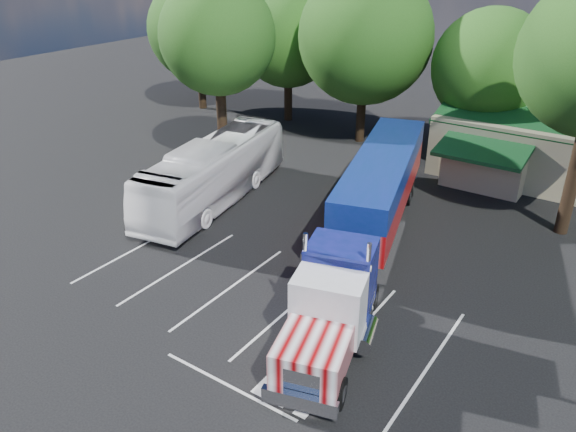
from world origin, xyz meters
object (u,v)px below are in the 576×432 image
Objects in this scene: semi_truck at (371,207)px; silver_sedan at (533,178)px; woman at (314,302)px; bicycle at (340,230)px; tour_bus at (214,171)px.

silver_sedan is (4.92, 13.45, -1.87)m from semi_truck.
semi_truck reaches higher than woman.
semi_truck reaches higher than silver_sedan.
woman is 0.45× the size of silver_sedan.
woman is at bearing -99.15° from semi_truck.
tour_bus is (-8.80, 0.05, 1.38)m from bicycle.
woman is 1.02× the size of bicycle.
silver_sedan is at bearing 28.84° from tour_bus.
tour_bus is at bearing 161.57° from semi_truck.
bicycle is at bearing -11.09° from tour_bus.
tour_bus is (-10.74, 0.50, -0.70)m from semi_truck.
semi_truck is 1.61× the size of tour_bus.
semi_truck is 14.44m from silver_sedan.
silver_sedan reaches higher than bicycle.
woman is 13.52m from tour_bus.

